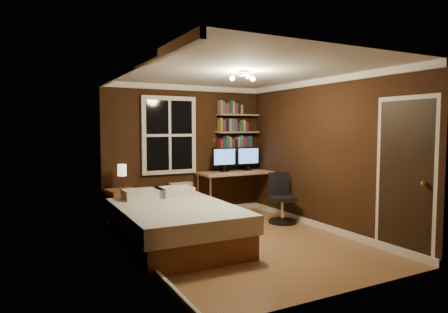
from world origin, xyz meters
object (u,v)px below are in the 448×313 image
desk_lamp (274,159)px  bed (176,225)px  monitor_right (248,159)px  desk (241,174)px  nightstand (123,207)px  office_chair (282,204)px  bedside_lamp (122,177)px  radiator (181,200)px  monitor_left (224,160)px

desk_lamp → bed: bearing=-152.0°
bed → monitor_right: (2.18, 1.60, 0.75)m
desk → desk_lamp: 0.78m
bed → nightstand: bed is taller
monitor_right → bed: bearing=-143.6°
bed → monitor_right: 2.81m
desk_lamp → office_chair: size_ratio=0.49×
bedside_lamp → desk_lamp: desk_lamp is taller
radiator → monitor_right: size_ratio=1.27×
bed → bedside_lamp: 1.71m
nightstand → office_chair: office_chair is taller
desk → monitor_left: 0.45m
nightstand → bedside_lamp: size_ratio=1.44×
office_chair → desk_lamp: bearing=74.5°
bed → office_chair: bearing=12.7°
office_chair → monitor_right: bearing=102.4°
office_chair → radiator: bearing=149.7°
desk → monitor_left: monitor_left is taller
nightstand → desk: desk is taller
bedside_lamp → monitor_left: (2.01, 0.02, 0.22)m
monitor_left → nightstand: bearing=-179.5°
bed → nightstand: 1.63m
bedside_lamp → desk: size_ratio=0.25×
office_chair → bedside_lamp: bearing=168.2°
bed → monitor_left: (1.63, 1.60, 0.75)m
radiator → office_chair: office_chair is taller
nightstand → monitor_right: 2.66m
monitor_right → radiator: bearing=174.1°
monitor_right → office_chair: (0.01, -1.14, -0.74)m
nightstand → desk_lamp: size_ratio=1.43×
nightstand → radiator: bearing=-0.3°
bed → radiator: size_ratio=3.32×
desk → monitor_right: size_ratio=3.41×
office_chair → monitor_left: bearing=127.8°
monitor_right → bedside_lamp: bearing=-179.6°
bed → monitor_left: size_ratio=4.22×
radiator → office_chair: (1.42, -1.28, 0.00)m
bed → desk: 2.52m
desk → monitor_right: monitor_right is taller
monitor_left → monitor_right: (0.54, 0.00, 0.00)m
bed → desk_lamp: size_ratio=4.92×
bedside_lamp → radiator: bedside_lamp is taller
radiator → desk: size_ratio=0.37×
desk_lamp → bedside_lamp: bearing=177.0°
desk → radiator: bearing=169.0°
nightstand → desk: 2.38m
bedside_lamp → monitor_right: 2.56m
bedside_lamp → nightstand: bearing=0.0°
radiator → office_chair: bearing=-42.1°
bed → radiator: bearing=66.8°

